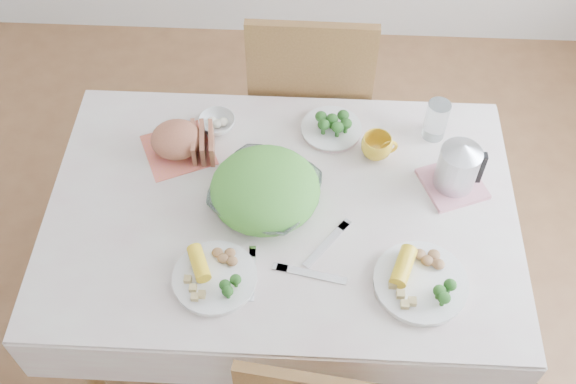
{
  "coord_description": "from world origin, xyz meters",
  "views": [
    {
      "loc": [
        0.08,
        -1.26,
        2.5
      ],
      "look_at": [
        0.02,
        0.02,
        0.82
      ],
      "focal_mm": 42.0,
      "sensor_mm": 36.0,
      "label": 1
    }
  ],
  "objects_px": {
    "dining_table": "(282,270)",
    "dinner_plate_left": "(215,278)",
    "chair_far": "(310,105)",
    "yellow_mug": "(376,147)",
    "electric_kettle": "(459,161)",
    "dinner_plate_right": "(420,283)",
    "salad_bowl": "(265,194)"
  },
  "relations": [
    {
      "from": "dinner_plate_left",
      "to": "yellow_mug",
      "type": "distance_m",
      "value": 0.71
    },
    {
      "from": "dining_table",
      "to": "dinner_plate_left",
      "type": "height_order",
      "value": "dinner_plate_left"
    },
    {
      "from": "dining_table",
      "to": "yellow_mug",
      "type": "height_order",
      "value": "yellow_mug"
    },
    {
      "from": "yellow_mug",
      "to": "electric_kettle",
      "type": "xyz_separation_m",
      "value": [
        0.25,
        -0.12,
        0.08
      ]
    },
    {
      "from": "chair_far",
      "to": "yellow_mug",
      "type": "height_order",
      "value": "chair_far"
    },
    {
      "from": "dining_table",
      "to": "yellow_mug",
      "type": "distance_m",
      "value": 0.58
    },
    {
      "from": "salad_bowl",
      "to": "dinner_plate_right",
      "type": "height_order",
      "value": "salad_bowl"
    },
    {
      "from": "chair_far",
      "to": "electric_kettle",
      "type": "relative_size",
      "value": 5.77
    },
    {
      "from": "chair_far",
      "to": "dinner_plate_left",
      "type": "height_order",
      "value": "chair_far"
    },
    {
      "from": "dinner_plate_right",
      "to": "electric_kettle",
      "type": "xyz_separation_m",
      "value": [
        0.13,
        0.38,
        0.11
      ]
    },
    {
      "from": "dining_table",
      "to": "yellow_mug",
      "type": "relative_size",
      "value": 13.35
    },
    {
      "from": "electric_kettle",
      "to": "dinner_plate_left",
      "type": "bearing_deg",
      "value": -146.66
    },
    {
      "from": "electric_kettle",
      "to": "dinner_plate_right",
      "type": "bearing_deg",
      "value": -103.79
    },
    {
      "from": "dining_table",
      "to": "salad_bowl",
      "type": "relative_size",
      "value": 4.26
    },
    {
      "from": "chair_far",
      "to": "electric_kettle",
      "type": "distance_m",
      "value": 0.9
    },
    {
      "from": "dinner_plate_right",
      "to": "dining_table",
      "type": "bearing_deg",
      "value": 148.41
    },
    {
      "from": "dining_table",
      "to": "yellow_mug",
      "type": "bearing_deg",
      "value": 37.9
    },
    {
      "from": "dinner_plate_left",
      "to": "dining_table",
      "type": "bearing_deg",
      "value": 56.41
    },
    {
      "from": "dinner_plate_left",
      "to": "chair_far",
      "type": "bearing_deg",
      "value": 75.88
    },
    {
      "from": "dinner_plate_right",
      "to": "yellow_mug",
      "type": "bearing_deg",
      "value": 103.17
    },
    {
      "from": "salad_bowl",
      "to": "dinner_plate_left",
      "type": "relative_size",
      "value": 1.31
    },
    {
      "from": "salad_bowl",
      "to": "dinner_plate_left",
      "type": "bearing_deg",
      "value": -113.64
    },
    {
      "from": "electric_kettle",
      "to": "dining_table",
      "type": "bearing_deg",
      "value": -162.59
    },
    {
      "from": "yellow_mug",
      "to": "electric_kettle",
      "type": "distance_m",
      "value": 0.29
    },
    {
      "from": "dinner_plate_right",
      "to": "yellow_mug",
      "type": "relative_size",
      "value": 2.67
    },
    {
      "from": "dining_table",
      "to": "chair_far",
      "type": "bearing_deg",
      "value": 84.13
    },
    {
      "from": "dinner_plate_left",
      "to": "electric_kettle",
      "type": "xyz_separation_m",
      "value": [
        0.74,
        0.39,
        0.11
      ]
    },
    {
      "from": "dining_table",
      "to": "electric_kettle",
      "type": "relative_size",
      "value": 7.6
    },
    {
      "from": "chair_far",
      "to": "yellow_mug",
      "type": "distance_m",
      "value": 0.66
    },
    {
      "from": "dinner_plate_right",
      "to": "chair_far",
      "type": "bearing_deg",
      "value": 108.76
    },
    {
      "from": "yellow_mug",
      "to": "salad_bowl",
      "type": "bearing_deg",
      "value": -148.83
    },
    {
      "from": "chair_far",
      "to": "salad_bowl",
      "type": "xyz_separation_m",
      "value": [
        -0.13,
        -0.74,
        0.34
      ]
    }
  ]
}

